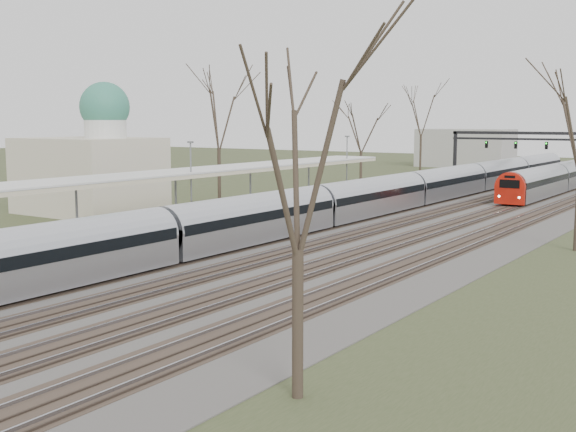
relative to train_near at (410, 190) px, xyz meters
The scene contains 8 objects.
track_bed 3.19m from the train_near, 14.38° to the right, with size 24.00×160.00×0.22m.
platform 19.38m from the train_near, 109.78° to the right, with size 3.50×69.00×1.00m, color #9E9B93.
canopy 23.77m from the train_near, 106.08° to the right, with size 4.10×50.00×3.11m.
dome_building 26.23m from the train_near, 137.33° to the right, with size 10.00×8.00×10.30m.
signal_gantry 29.61m from the train_near, 84.55° to the left, with size 21.00×0.59×6.08m.
tree_west_far 17.68m from the train_near, 152.00° to the right, with size 5.50×5.50×11.33m.
tree_east_near 43.85m from the train_near, 69.16° to the right, with size 4.50×4.50×9.27m.
train_near is the anchor object (origin of this frame).
Camera 1 is at (23.12, -0.32, 7.36)m, focal length 45.00 mm.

